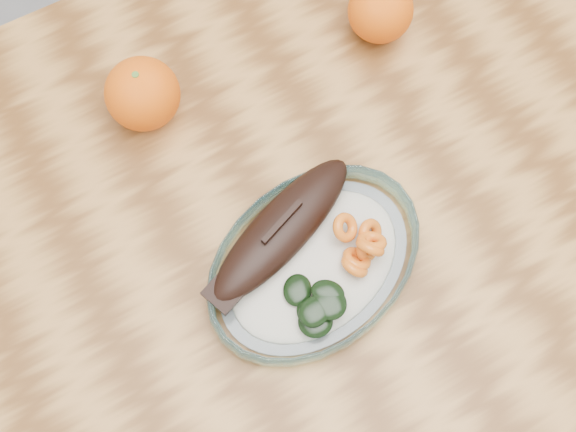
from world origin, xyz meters
The scene contains 5 objects.
ground centered at (0.00, 0.00, 0.00)m, with size 3.00×3.00×0.00m, color slate.
dining_table centered at (0.00, 0.00, 0.65)m, with size 1.20×0.80×0.75m.
plated_meal centered at (-0.09, -0.06, 0.77)m, with size 0.56×0.56×0.08m.
orange_left centered at (-0.17, 0.20, 0.79)m, with size 0.09×0.09×0.09m, color #E53704.
orange_right centered at (0.13, 0.17, 0.79)m, with size 0.08×0.08×0.08m, color #E53704.
Camera 1 is at (-0.22, -0.25, 1.52)m, focal length 45.00 mm.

